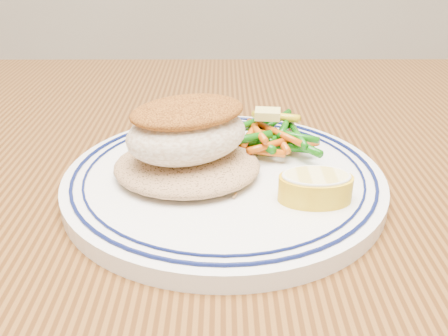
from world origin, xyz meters
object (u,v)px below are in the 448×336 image
plate (224,179)px  fish_fillet (187,129)px  lemon_wedge (315,186)px  vegetable_pile (269,136)px  dining_table (230,288)px  rice_pilaf (187,162)px

plate → fish_fillet: 0.06m
fish_fillet → lemon_wedge: 0.11m
fish_fillet → vegetable_pile: bearing=36.6°
vegetable_pile → lemon_wedge: 0.10m
fish_fillet → lemon_wedge: (0.10, -0.04, -0.03)m
dining_table → plate: (-0.01, 0.02, 0.11)m
lemon_wedge → plate: bearing=147.2°
dining_table → rice_pilaf: rice_pilaf is taller
vegetable_pile → fish_fillet: bearing=-143.4°
dining_table → lemon_wedge: bearing=-23.3°
rice_pilaf → dining_table: bearing=-21.5°
dining_table → lemon_wedge: (0.06, -0.03, 0.12)m
fish_fillet → plate: bearing=8.7°
plate → vegetable_pile: size_ratio=2.58×
plate → dining_table: bearing=-72.2°
dining_table → fish_fillet: 0.16m
plate → rice_pilaf: size_ratio=2.21×
plate → vegetable_pile: vegetable_pile is taller
vegetable_pile → lemon_wedge: size_ratio=1.84×
dining_table → rice_pilaf: 0.13m
dining_table → fish_fillet: fish_fillet is taller
dining_table → plate: bearing=107.8°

